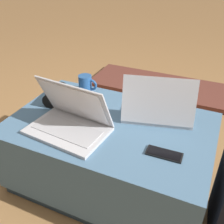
{
  "coord_description": "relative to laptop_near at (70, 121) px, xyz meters",
  "views": [
    {
      "loc": [
        0.44,
        -0.97,
        1.14
      ],
      "look_at": [
        0.02,
        -0.02,
        0.48
      ],
      "focal_mm": 42.0,
      "sensor_mm": 36.0,
      "label": 1
    }
  ],
  "objects": [
    {
      "name": "laptop_near",
      "position": [
        0.0,
        0.0,
        0.0
      ],
      "size": [
        0.39,
        0.28,
        0.24
      ],
      "rotation": [
        0.0,
        0.0,
        -0.1
      ],
      "color": "silver",
      "rests_on": "ottoman"
    },
    {
      "name": "laptop_far",
      "position": [
        0.35,
        0.27,
        -0.0
      ],
      "size": [
        0.39,
        0.31,
        0.24
      ],
      "rotation": [
        0.0,
        0.0,
        3.39
      ],
      "color": "silver",
      "rests_on": "ottoman"
    },
    {
      "name": "wrist_brace",
      "position": [
        -0.22,
        0.2,
        -0.01
      ],
      "size": [
        0.11,
        0.18,
        0.08
      ],
      "rotation": [
        0.0,
        0.0,
        4.86
      ],
      "color": "black",
      "rests_on": "ottoman"
    },
    {
      "name": "coffee_mug",
      "position": [
        -0.12,
        0.38,
        0.0
      ],
      "size": [
        0.12,
        0.08,
        0.1
      ],
      "color": "#285693",
      "rests_on": "ottoman"
    },
    {
      "name": "cell_phone",
      "position": [
        0.46,
        0.0,
        -0.05
      ],
      "size": [
        0.15,
        0.07,
        0.01
      ],
      "rotation": [
        0.0,
        0.0,
        4.74
      ],
      "color": "black",
      "rests_on": "ottoman"
    },
    {
      "name": "fireplace_hearth",
      "position": [
        0.15,
        1.37,
        -0.42
      ],
      "size": [
        1.4,
        0.5,
        0.04
      ],
      "color": "brown",
      "rests_on": "ground_plane"
    },
    {
      "name": "ground_plane",
      "position": [
        0.15,
        0.12,
        -0.45
      ],
      "size": [
        14.0,
        14.0,
        0.0
      ],
      "primitive_type": "plane",
      "color": "#9E7042"
    },
    {
      "name": "ottoman",
      "position": [
        0.15,
        0.12,
        -0.25
      ],
      "size": [
        1.0,
        0.65,
        0.4
      ],
      "color": "#2A3D4E",
      "rests_on": "ground_plane"
    }
  ]
}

